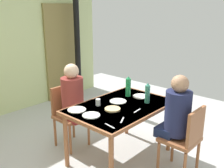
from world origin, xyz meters
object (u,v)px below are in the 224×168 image
at_px(dining_table, 121,111).
at_px(chair_near_diner, 186,138).
at_px(person_near_diner, 177,112).
at_px(person_far_diner, 73,95).
at_px(water_bottle_green_far, 147,93).
at_px(chair_far_diner, 68,112).
at_px(water_bottle_green_near, 128,87).

bearing_deg(dining_table, chair_near_diner, -75.00).
bearing_deg(person_near_diner, person_far_diner, 108.22).
distance_m(person_near_diner, water_bottle_green_far, 0.48).
height_order(chair_far_diner, person_far_diner, person_far_diner).
height_order(chair_near_diner, water_bottle_green_near, water_bottle_green_near).
xyz_separation_m(dining_table, person_near_diner, (0.21, -0.66, 0.11)).
xyz_separation_m(chair_near_diner, person_far_diner, (-0.44, 1.46, 0.28)).
bearing_deg(person_far_diner, water_bottle_green_near, 137.35).
height_order(person_near_diner, water_bottle_green_far, person_near_diner).
xyz_separation_m(dining_table, chair_near_diner, (0.21, -0.80, -0.17)).
bearing_deg(person_far_diner, dining_table, 108.54).
xyz_separation_m(person_far_diner, water_bottle_green_far, (0.52, -0.86, 0.09)).
distance_m(chair_near_diner, water_bottle_green_near, 1.03).
distance_m(dining_table, chair_near_diner, 0.85).
bearing_deg(water_bottle_green_near, water_bottle_green_far, -96.02).
xyz_separation_m(person_near_diner, water_bottle_green_near, (0.12, 0.81, 0.10)).
bearing_deg(person_far_diner, chair_near_diner, 106.62).
bearing_deg(water_bottle_green_far, chair_near_diner, -97.85).
bearing_deg(chair_far_diner, chair_near_diner, 105.27).
height_order(chair_far_diner, water_bottle_green_near, water_bottle_green_near).
bearing_deg(chair_near_diner, person_far_diner, 106.62).
xyz_separation_m(water_bottle_green_near, water_bottle_green_far, (-0.04, -0.34, -0.01)).
bearing_deg(person_far_diner, water_bottle_green_far, 121.23).
distance_m(chair_near_diner, water_bottle_green_far, 0.72).
bearing_deg(chair_near_diner, dining_table, 105.00).
relative_size(chair_far_diner, water_bottle_green_near, 3.05).
distance_m(chair_far_diner, water_bottle_green_far, 1.18).
bearing_deg(chair_near_diner, water_bottle_green_far, 82.15).
bearing_deg(person_near_diner, water_bottle_green_near, 81.62).
xyz_separation_m(chair_near_diner, person_near_diner, (-0.00, 0.14, 0.28)).
bearing_deg(chair_near_diner, chair_far_diner, 105.27).
relative_size(dining_table, chair_near_diner, 1.53).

